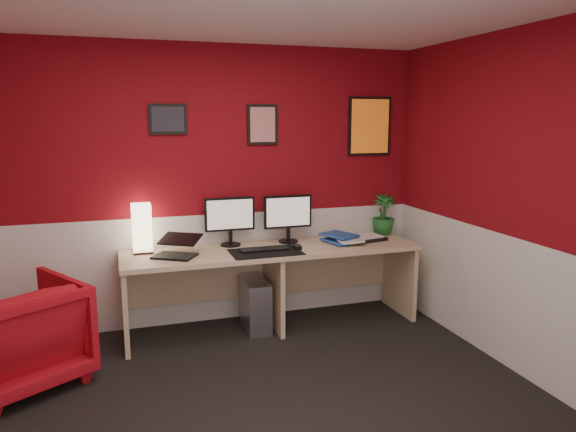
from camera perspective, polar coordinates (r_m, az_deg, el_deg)
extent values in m
cube|color=black|center=(3.59, -3.44, -20.78)|extent=(4.00, 3.50, 0.01)
cube|color=maroon|center=(4.83, -8.81, 3.06)|extent=(4.00, 0.01, 2.50)
cube|color=maroon|center=(1.56, 12.69, -12.88)|extent=(4.00, 0.01, 2.50)
cube|color=maroon|center=(4.10, 24.54, 0.92)|extent=(0.01, 3.50, 2.50)
cube|color=silver|center=(4.97, -8.56, -5.55)|extent=(4.00, 0.01, 1.00)
cube|color=silver|center=(4.27, 23.72, -9.04)|extent=(0.01, 3.50, 1.00)
cube|color=tan|center=(4.80, -1.59, -7.69)|extent=(2.60, 0.65, 0.73)
cube|color=#FFE5B2|center=(4.68, -15.34, -1.41)|extent=(0.16, 0.16, 0.40)
cube|color=black|center=(4.48, -12.06, -2.96)|extent=(0.40, 0.37, 0.22)
cube|color=black|center=(4.77, -6.22, 0.23)|extent=(0.45, 0.06, 0.58)
cube|color=black|center=(4.87, 0.03, 0.51)|extent=(0.45, 0.06, 0.58)
cube|color=black|center=(4.56, -2.39, -3.86)|extent=(0.60, 0.38, 0.01)
cube|color=black|center=(4.62, -2.56, -3.55)|extent=(0.42, 0.14, 0.02)
cube|color=black|center=(4.67, 1.02, -3.31)|extent=(0.07, 0.11, 0.03)
imported|color=#204A96|center=(4.85, 4.49, -2.89)|extent=(0.30, 0.35, 0.03)
imported|color=silver|center=(4.87, 5.14, -2.53)|extent=(0.27, 0.34, 0.02)
imported|color=#204A96|center=(4.85, 4.58, -2.28)|extent=(0.33, 0.38, 0.03)
cube|color=black|center=(5.06, 8.23, -2.40)|extent=(0.39, 0.32, 0.03)
imported|color=#19591E|center=(5.31, 10.17, 0.17)|extent=(0.27, 0.27, 0.39)
cube|color=#99999E|center=(4.82, -3.51, -9.39)|extent=(0.21, 0.46, 0.45)
imported|color=#A70B14|center=(4.25, -27.05, -11.26)|extent=(1.10, 1.11, 0.74)
cube|color=black|center=(4.73, -12.73, 10.07)|extent=(0.32, 0.02, 0.26)
cube|color=red|center=(4.88, -2.75, 9.73)|extent=(0.28, 0.02, 0.36)
cube|color=orange|center=(5.27, 8.71, 9.46)|extent=(0.44, 0.02, 0.56)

